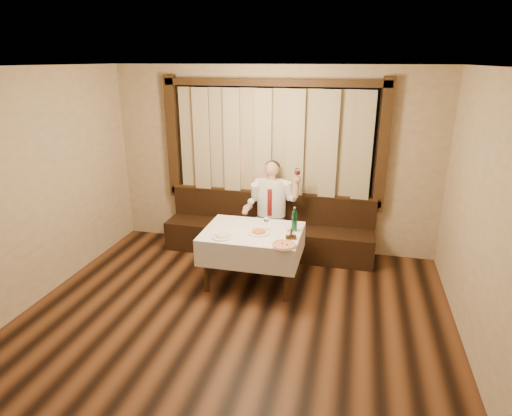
% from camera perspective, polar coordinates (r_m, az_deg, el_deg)
% --- Properties ---
extents(room, '(5.01, 6.01, 2.81)m').
position_cam_1_polar(room, '(4.66, -2.69, 2.15)').
color(room, black).
rests_on(room, ground).
extents(banquette, '(3.20, 0.61, 0.94)m').
position_cam_1_polar(banquette, '(6.66, 1.66, -3.34)').
color(banquette, black).
rests_on(banquette, ground).
extents(dining_table, '(1.27, 0.97, 0.76)m').
position_cam_1_polar(dining_table, '(5.61, -0.48, -4.02)').
color(dining_table, black).
rests_on(dining_table, ground).
extents(pizza, '(0.30, 0.30, 0.03)m').
position_cam_1_polar(pizza, '(5.13, 3.77, -4.93)').
color(pizza, white).
rests_on(pizza, dining_table).
extents(pasta_red, '(0.29, 0.29, 0.10)m').
position_cam_1_polar(pasta_red, '(5.47, 0.38, -2.98)').
color(pasta_red, white).
rests_on(pasta_red, dining_table).
extents(pasta_cream, '(0.26, 0.26, 0.09)m').
position_cam_1_polar(pasta_cream, '(5.36, -4.56, -3.57)').
color(pasta_cream, white).
rests_on(pasta_cream, dining_table).
extents(green_bottle, '(0.07, 0.07, 0.33)m').
position_cam_1_polar(green_bottle, '(5.53, 5.15, -1.72)').
color(green_bottle, '#11502B').
rests_on(green_bottle, dining_table).
extents(table_wine_glass, '(0.07, 0.07, 0.20)m').
position_cam_1_polar(table_wine_glass, '(5.52, 1.39, -1.62)').
color(table_wine_glass, white).
rests_on(table_wine_glass, dining_table).
extents(cruet_caddy, '(0.14, 0.10, 0.14)m').
position_cam_1_polar(cruet_caddy, '(5.32, 4.69, -3.62)').
color(cruet_caddy, black).
rests_on(cruet_caddy, dining_table).
extents(seated_man, '(0.81, 0.61, 1.46)m').
position_cam_1_polar(seated_man, '(6.38, 2.01, 0.73)').
color(seated_man, black).
rests_on(seated_man, ground).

